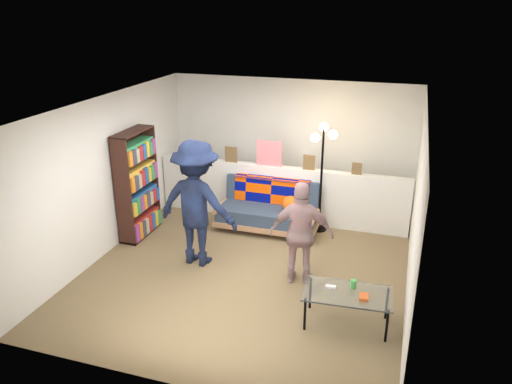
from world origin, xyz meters
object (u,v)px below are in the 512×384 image
Objects in this scene: bookshelf at (137,188)px; coffee_table at (348,295)px; futon_sofa at (269,209)px; person_left at (197,204)px; person_right at (301,234)px; floor_lamp at (323,156)px.

bookshelf reaches higher than coffee_table.
bookshelf is at bearing -156.69° from futon_sofa.
coffee_table is 0.58× the size of person_left.
person_left is at bearing -12.12° from person_right.
floor_lamp reaches higher than bookshelf.
coffee_table is at bearing 163.98° from person_left.
person_left reaches higher than person_right.
person_right is (2.89, -0.67, -0.09)m from bookshelf.
coffee_table is at bearing -72.13° from floor_lamp.
bookshelf is 1.63× the size of coffee_table.
person_left reaches higher than floor_lamp.
person_left reaches higher than bookshelf.
floor_lamp is 0.98× the size of person_left.
person_left is at bearing -132.36° from floor_lamp.
coffee_table is at bearing -54.55° from futon_sofa.
person_right is at bearing -13.11° from bookshelf.
futon_sofa is 1.59× the size of coffee_table.
floor_lamp is 1.25× the size of person_right.
futon_sofa is 1.82m from person_right.
person_right reaches higher than futon_sofa.
bookshelf is at bearing -158.98° from floor_lamp.
floor_lamp is at bearing 15.25° from futon_sofa.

